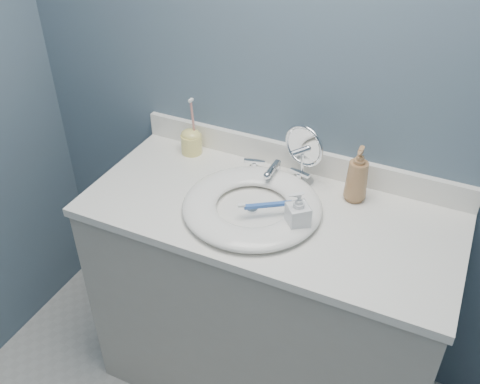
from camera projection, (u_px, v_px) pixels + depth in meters
The scene contains 12 objects.
back_wall at pixel (305, 85), 1.74m from camera, with size 2.20×0.02×2.40m, color #4C6072.
vanity_cabinet at pixel (266, 305), 2.00m from camera, with size 1.20×0.55×0.85m, color #B0ABA1.
countertop at pixel (270, 213), 1.74m from camera, with size 1.22×0.57×0.03m, color white.
backsplash at pixel (299, 158), 1.90m from camera, with size 1.22×0.02×0.09m, color white.
basin at pixel (252, 206), 1.71m from camera, with size 0.45×0.45×0.04m, color white, non-canonical shape.
drain at pixel (252, 209), 1.72m from camera, with size 0.04×0.04×0.01m, color silver.
faucet at pixel (275, 173), 1.85m from camera, with size 0.25×0.13×0.07m.
makeup_mirror at pixel (304, 152), 1.78m from camera, with size 0.15×0.09×0.22m.
soap_bottle_amber at pixel (358, 174), 1.72m from camera, with size 0.08×0.08×0.20m, color #9E7147.
soap_bottle_clear at pixel (298, 213), 1.60m from camera, with size 0.06×0.07×0.14m, color silver.
toothbrush_holder at pixel (191, 140), 1.98m from camera, with size 0.08×0.08×0.22m.
toothbrush_lying at pixel (266, 205), 1.67m from camera, with size 0.15×0.11×0.02m.
Camera 1 is at (0.49, -0.30, 1.94)m, focal length 40.00 mm.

